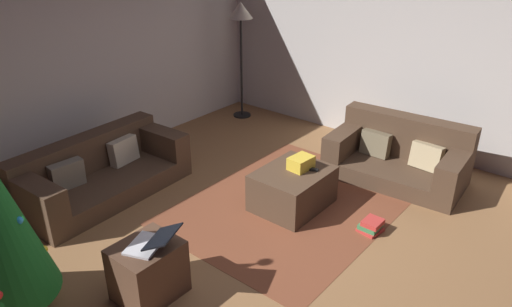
% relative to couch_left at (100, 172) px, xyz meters
% --- Properties ---
extents(ground_plane, '(6.40, 6.40, 0.00)m').
position_rel_couch_left_xyz_m(ground_plane, '(0.27, -2.24, -0.25)').
color(ground_plane, brown).
extents(rear_partition, '(6.40, 0.12, 2.60)m').
position_rel_couch_left_xyz_m(rear_partition, '(0.27, 0.90, 1.05)').
color(rear_partition, '#BCB7B2').
rests_on(rear_partition, ground_plane).
extents(corner_partition, '(0.12, 6.40, 2.60)m').
position_rel_couch_left_xyz_m(corner_partition, '(3.41, -2.24, 1.05)').
color(corner_partition, '#B5B0AB').
rests_on(corner_partition, ground_plane).
extents(couch_left, '(1.93, 0.95, 0.63)m').
position_rel_couch_left_xyz_m(couch_left, '(0.00, 0.00, 0.00)').
color(couch_left, '#473323').
rests_on(couch_left, ground_plane).
extents(couch_right, '(0.97, 1.63, 0.72)m').
position_rel_couch_left_xyz_m(couch_right, '(2.52, -2.46, 0.02)').
color(couch_right, '#473323').
rests_on(couch_right, ground_plane).
extents(ottoman, '(0.82, 0.65, 0.43)m').
position_rel_couch_left_xyz_m(ottoman, '(1.15, -1.87, -0.04)').
color(ottoman, '#473323').
rests_on(ottoman, ground_plane).
extents(gift_box, '(0.27, 0.21, 0.14)m').
position_rel_couch_left_xyz_m(gift_box, '(1.25, -1.90, 0.24)').
color(gift_box, gold).
rests_on(gift_box, ottoman).
extents(tv_remote, '(0.09, 0.17, 0.02)m').
position_rel_couch_left_xyz_m(tv_remote, '(1.29, -2.00, 0.18)').
color(tv_remote, black).
rests_on(tv_remote, ottoman).
extents(side_table, '(0.52, 0.44, 0.49)m').
position_rel_couch_left_xyz_m(side_table, '(-0.74, -1.77, -0.01)').
color(side_table, '#4C3323').
rests_on(side_table, ground_plane).
extents(laptop, '(0.44, 0.48, 0.18)m').
position_rel_couch_left_xyz_m(laptop, '(-0.72, -1.83, 0.29)').
color(laptop, silver).
rests_on(laptop, side_table).
extents(book_stack, '(0.25, 0.23, 0.13)m').
position_rel_couch_left_xyz_m(book_stack, '(1.25, -2.77, -0.19)').
color(book_stack, '#B7332D').
rests_on(book_stack, ground_plane).
extents(corner_lamp, '(0.36, 0.36, 1.78)m').
position_rel_couch_left_xyz_m(corner_lamp, '(2.88, 0.36, 1.27)').
color(corner_lamp, black).
rests_on(corner_lamp, ground_plane).
extents(area_rug, '(2.60, 2.00, 0.01)m').
position_rel_couch_left_xyz_m(area_rug, '(1.15, -1.87, -0.25)').
color(area_rug, brown).
rests_on(area_rug, ground_plane).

